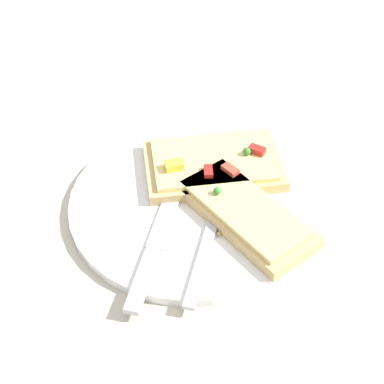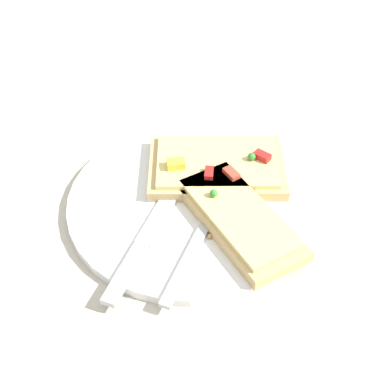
# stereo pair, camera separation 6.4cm
# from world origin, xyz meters

# --- Properties ---
(ground_plane) EXTENTS (4.00, 4.00, 0.00)m
(ground_plane) POSITION_xyz_m (0.00, 0.00, 0.00)
(ground_plane) COLOR #BCB29E
(plate) EXTENTS (0.30, 0.30, 0.01)m
(plate) POSITION_xyz_m (0.00, 0.00, 0.01)
(plate) COLOR white
(plate) RESTS_ON ground
(fork) EXTENTS (0.22, 0.10, 0.01)m
(fork) POSITION_xyz_m (-0.04, -0.03, 0.01)
(fork) COLOR #B7B7BC
(fork) RESTS_ON plate
(knife) EXTENTS (0.21, 0.10, 0.01)m
(knife) POSITION_xyz_m (-0.07, 0.05, 0.01)
(knife) COLOR #B7B7BC
(knife) RESTS_ON plate
(pizza_slice_main) EXTENTS (0.11, 0.17, 0.03)m
(pizza_slice_main) POSITION_xyz_m (0.05, -0.03, 0.02)
(pizza_slice_main) COLOR tan
(pizza_slice_main) RESTS_ON plate
(pizza_slice_corner) EXTENTS (0.19, 0.15, 0.03)m
(pizza_slice_corner) POSITION_xyz_m (-0.04, -0.05, 0.02)
(pizza_slice_corner) COLOR tan
(pizza_slice_corner) RESTS_ON plate
(crumb_scatter) EXTENTS (0.10, 0.07, 0.01)m
(crumb_scatter) POSITION_xyz_m (0.00, -0.04, 0.02)
(crumb_scatter) COLOR tan
(crumb_scatter) RESTS_ON plate
(napkin) EXTENTS (0.14, 0.09, 0.01)m
(napkin) POSITION_xyz_m (-0.17, 0.20, 0.00)
(napkin) COLOR silver
(napkin) RESTS_ON ground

